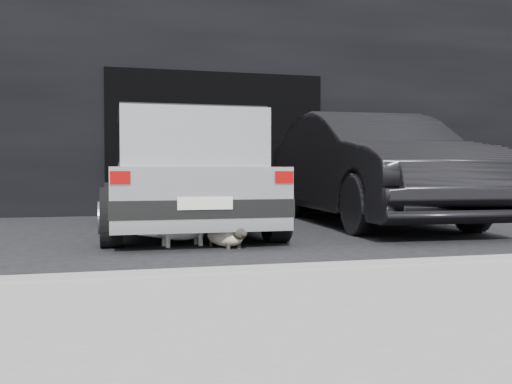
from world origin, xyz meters
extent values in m
plane|color=black|center=(0.00, 0.00, 0.00)|extent=(80.00, 80.00, 0.00)
cube|color=black|center=(1.00, 6.00, 2.50)|extent=(34.00, 4.00, 5.00)
cube|color=black|center=(1.00, 3.99, 1.30)|extent=(4.00, 0.10, 2.60)
cube|color=gray|center=(1.00, -2.60, 0.06)|extent=(18.00, 0.25, 0.12)
cube|color=gray|center=(1.00, -3.80, 0.06)|extent=(18.00, 2.20, 0.11)
cube|color=#B2B5B7|center=(-0.03, 1.09, 0.50)|extent=(1.82, 4.02, 0.64)
cube|color=#B2B5B7|center=(-0.03, 0.88, 1.14)|extent=(1.60, 2.68, 0.64)
cube|color=black|center=(-0.03, 0.88, 1.14)|extent=(1.61, 2.58, 0.51)
cube|color=black|center=(-0.05, -0.84, 0.41)|extent=(1.81, 0.18, 0.18)
cube|color=black|center=(-0.01, 3.02, 0.41)|extent=(1.81, 0.18, 0.18)
cube|color=silver|center=(-0.05, -0.93, 0.47)|extent=(0.53, 0.02, 0.12)
cube|color=#8C0707|center=(-0.84, -0.92, 0.72)|extent=(0.19, 0.03, 0.12)
cube|color=#8C0707|center=(0.74, -0.93, 0.72)|extent=(0.19, 0.03, 0.12)
cube|color=black|center=(-0.03, 0.88, 1.47)|extent=(1.59, 2.42, 0.03)
cylinder|color=black|center=(-0.91, -0.34, 0.31)|extent=(0.23, 0.62, 0.62)
cylinder|color=slate|center=(-1.04, -0.34, 0.31)|extent=(0.02, 0.34, 0.34)
cylinder|color=black|center=(0.83, -0.36, 0.31)|extent=(0.23, 0.62, 0.62)
cylinder|color=slate|center=(0.95, -0.36, 0.31)|extent=(0.02, 0.34, 0.34)
cylinder|color=black|center=(-0.89, 2.48, 0.31)|extent=(0.23, 0.62, 0.62)
cylinder|color=slate|center=(-1.01, 2.48, 0.31)|extent=(0.02, 0.34, 0.34)
cylinder|color=black|center=(0.86, 2.47, 0.31)|extent=(0.23, 0.62, 0.62)
cylinder|color=slate|center=(0.98, 2.46, 0.31)|extent=(0.02, 0.34, 0.34)
imported|color=black|center=(2.83, 1.43, 0.83)|extent=(2.00, 5.13, 1.66)
ellipsoid|color=beige|center=(0.21, -0.63, 0.11)|extent=(0.45, 0.58, 0.20)
ellipsoid|color=beige|center=(0.26, -0.75, 0.14)|extent=(0.30, 0.30, 0.19)
ellipsoid|color=black|center=(0.31, -0.87, 0.17)|extent=(0.19, 0.18, 0.13)
sphere|color=black|center=(0.33, -0.93, 0.17)|extent=(0.06, 0.06, 0.06)
cone|color=black|center=(0.34, -0.84, 0.23)|extent=(0.07, 0.08, 0.07)
cone|color=black|center=(0.27, -0.87, 0.23)|extent=(0.07, 0.08, 0.07)
cylinder|color=black|center=(0.33, -0.74, 0.03)|extent=(0.04, 0.04, 0.07)
cylinder|color=black|center=(0.21, -0.80, 0.03)|extent=(0.04, 0.04, 0.07)
cylinder|color=black|center=(0.20, -0.46, 0.03)|extent=(0.04, 0.04, 0.07)
cylinder|color=black|center=(0.08, -0.51, 0.03)|extent=(0.04, 0.04, 0.07)
cylinder|color=black|center=(0.09, -0.37, 0.08)|extent=(0.22, 0.24, 0.09)
ellipsoid|color=white|center=(-0.20, -0.41, 0.19)|extent=(0.64, 0.40, 0.26)
ellipsoid|color=white|center=(-0.06, -0.38, 0.22)|extent=(0.30, 0.30, 0.22)
ellipsoid|color=white|center=(0.10, -0.35, 0.30)|extent=(0.18, 0.19, 0.15)
sphere|color=white|center=(0.16, -0.34, 0.30)|extent=(0.07, 0.07, 0.07)
cone|color=white|center=(0.07, -0.31, 0.37)|extent=(0.08, 0.07, 0.08)
cone|color=white|center=(0.09, -0.40, 0.37)|extent=(0.08, 0.07, 0.08)
cylinder|color=white|center=(-0.04, -0.30, 0.07)|extent=(0.05, 0.05, 0.15)
cylinder|color=white|center=(-0.02, -0.45, 0.07)|extent=(0.05, 0.05, 0.15)
cylinder|color=white|center=(-0.39, -0.36, 0.07)|extent=(0.05, 0.05, 0.15)
cylinder|color=white|center=(-0.36, -0.51, 0.07)|extent=(0.05, 0.05, 0.15)
cylinder|color=white|center=(-0.52, -0.46, 0.13)|extent=(0.30, 0.20, 0.10)
ellipsoid|color=gray|center=(-0.30, -0.45, 0.22)|extent=(0.24, 0.20, 0.11)
camera|label=1|loc=(-0.95, -6.32, 0.77)|focal=40.00mm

